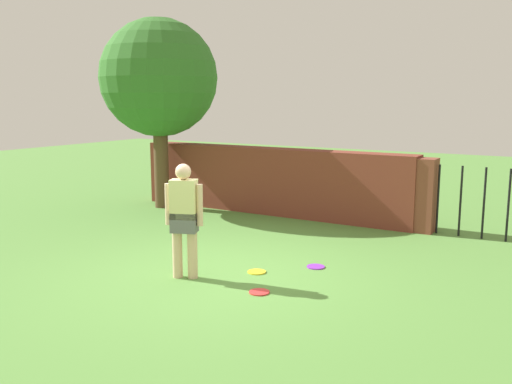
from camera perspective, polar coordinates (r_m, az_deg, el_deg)
The scene contains 8 objects.
ground_plane at distance 8.05m, azimuth -4.05°, elevation -8.54°, with size 40.00×40.00×0.00m, color #568C3D.
brick_wall at distance 12.15m, azimuth 1.49°, elevation 1.15°, with size 6.43×0.50×1.44m, color brown.
tree at distance 12.93m, azimuth -9.94°, elevation 11.38°, with size 2.64×2.64×4.28m.
person at distance 7.78m, azimuth -7.39°, elevation -2.40°, with size 0.51×0.34×1.62m.
fence_gate at distance 10.70m, azimuth 23.43°, elevation -0.91°, with size 2.99×0.44×1.40m.
frisbee_red at distance 7.35m, azimuth 0.34°, elevation -10.23°, with size 0.27×0.27×0.02m, color red.
frisbee_purple at distance 8.45m, azimuth 6.15°, elevation -7.63°, with size 0.27×0.27×0.02m, color purple.
frisbee_yellow at distance 8.16m, azimuth 0.07°, elevation -8.19°, with size 0.27×0.27×0.02m, color yellow.
Camera 1 is at (4.41, -6.26, 2.50)m, focal length 38.99 mm.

